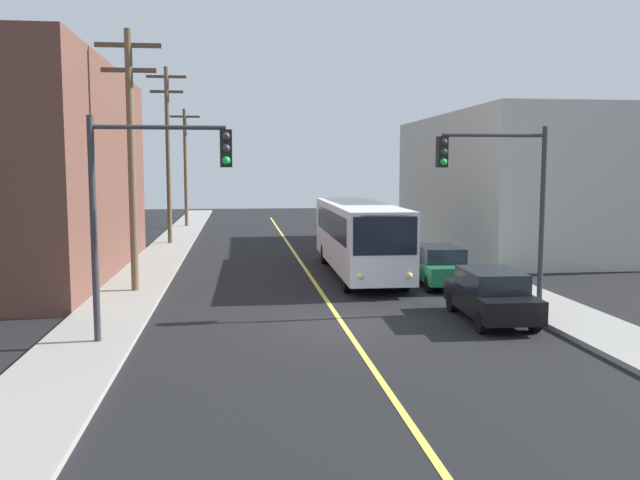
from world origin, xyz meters
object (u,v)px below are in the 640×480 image
(traffic_signal_right_corner, at_px, (499,183))
(utility_pole_mid, at_px, (168,147))
(city_bus, at_px, (358,234))
(traffic_signal_left_corner, at_px, (152,186))
(utility_pole_near, at_px, (131,149))
(utility_pole_far, at_px, (185,162))
(parked_car_green, at_px, (439,265))
(fire_hydrant, at_px, (499,277))
(parked_car_black, at_px, (491,295))

(traffic_signal_right_corner, bearing_deg, utility_pole_mid, 121.17)
(city_bus, height_order, traffic_signal_left_corner, traffic_signal_left_corner)
(city_bus, bearing_deg, utility_pole_near, -158.89)
(city_bus, height_order, utility_pole_near, utility_pole_near)
(utility_pole_far, bearing_deg, parked_car_green, -66.79)
(fire_hydrant, bearing_deg, utility_pole_near, 174.55)
(traffic_signal_right_corner, bearing_deg, traffic_signal_left_corner, -164.44)
(parked_car_green, xyz_separation_m, utility_pole_mid, (-12.33, 16.16, 5.21))
(utility_pole_mid, relative_size, traffic_signal_left_corner, 1.80)
(parked_car_green, xyz_separation_m, utility_pole_near, (-12.04, -0.36, 4.67))
(parked_car_black, bearing_deg, utility_pole_far, 108.87)
(parked_car_green, relative_size, utility_pole_mid, 0.41)
(parked_car_green, bearing_deg, fire_hydrant, -41.63)
(city_bus, height_order, utility_pole_far, utility_pole_far)
(parked_car_black, relative_size, fire_hydrant, 5.31)
(parked_car_black, height_order, fire_hydrant, parked_car_black)
(parked_car_green, bearing_deg, utility_pole_near, -178.30)
(traffic_signal_right_corner, bearing_deg, parked_car_black, -117.65)
(parked_car_green, distance_m, traffic_signal_left_corner, 13.54)
(parked_car_black, bearing_deg, traffic_signal_left_corner, -171.03)
(city_bus, xyz_separation_m, traffic_signal_right_corner, (3.21, -8.22, 2.49))
(parked_car_black, height_order, traffic_signal_right_corner, traffic_signal_right_corner)
(parked_car_green, bearing_deg, utility_pole_mid, 127.36)
(city_bus, xyz_separation_m, utility_pole_near, (-9.28, -3.58, 3.69))
(parked_car_green, distance_m, utility_pole_far, 31.32)
(utility_pole_near, xyz_separation_m, fire_hydrant, (13.93, -1.33, -4.92))
(city_bus, bearing_deg, traffic_signal_right_corner, -68.65)
(utility_pole_far, xyz_separation_m, traffic_signal_left_corner, (1.86, -36.50, -0.99))
(fire_hydrant, bearing_deg, parked_car_green, 138.37)
(fire_hydrant, bearing_deg, utility_pole_mid, 128.57)
(utility_pole_far, bearing_deg, city_bus, -69.46)
(city_bus, xyz_separation_m, fire_hydrant, (4.65, -4.91, -1.23))
(city_bus, xyz_separation_m, utility_pole_mid, (-9.58, 12.93, 4.24))
(utility_pole_far, distance_m, traffic_signal_right_corner, 35.82)
(fire_hydrant, bearing_deg, traffic_signal_left_corner, -152.74)
(parked_car_green, xyz_separation_m, utility_pole_far, (-12.22, 28.49, 4.45))
(parked_car_black, bearing_deg, utility_pole_mid, 118.09)
(parked_car_green, bearing_deg, parked_car_black, -92.57)
(city_bus, distance_m, parked_car_green, 4.35)
(utility_pole_mid, bearing_deg, utility_pole_far, 89.47)
(traffic_signal_left_corner, bearing_deg, utility_pole_mid, 94.66)
(city_bus, relative_size, utility_pole_near, 1.25)
(parked_car_black, bearing_deg, fire_hydrant, 65.20)
(city_bus, distance_m, parked_car_black, 10.00)
(utility_pole_near, relative_size, fire_hydrant, 11.58)
(parked_car_black, xyz_separation_m, parked_car_green, (0.29, 6.41, 0.00))
(parked_car_black, xyz_separation_m, utility_pole_mid, (-12.05, 22.57, 5.21))
(utility_pole_near, distance_m, fire_hydrant, 14.84)
(parked_car_black, relative_size, parked_car_green, 1.00)
(traffic_signal_left_corner, xyz_separation_m, traffic_signal_right_corner, (10.82, 3.01, 0.00))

